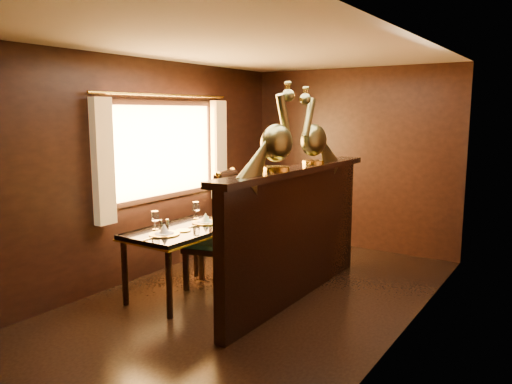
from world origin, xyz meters
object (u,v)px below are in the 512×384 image
(dining_table, at_px, (183,234))
(peacock_right, at_px, (314,126))
(chair_left, at_px, (219,227))
(peacock_left, at_px, (277,126))
(chair_right, at_px, (244,227))

(dining_table, xyz_separation_m, peacock_right, (1.03, 0.90, 1.11))
(chair_left, distance_m, peacock_left, 1.39)
(chair_right, bearing_deg, chair_left, -92.88)
(chair_left, distance_m, chair_right, 0.34)
(chair_left, xyz_separation_m, peacock_right, (0.84, 0.54, 1.08))
(chair_right, bearing_deg, peacock_right, 30.90)
(dining_table, height_order, peacock_left, peacock_left)
(dining_table, xyz_separation_m, chair_left, (0.19, 0.36, 0.03))
(dining_table, bearing_deg, peacock_right, 41.66)
(dining_table, xyz_separation_m, peacock_left, (1.03, 0.15, 1.13))
(peacock_left, bearing_deg, dining_table, -171.83)
(peacock_left, height_order, peacock_right, peacock_left)
(dining_table, height_order, peacock_right, peacock_right)
(chair_right, xyz_separation_m, peacock_right, (0.74, 0.22, 1.13))
(dining_table, bearing_deg, peacock_left, 8.72)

